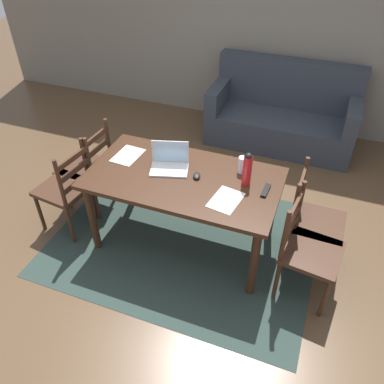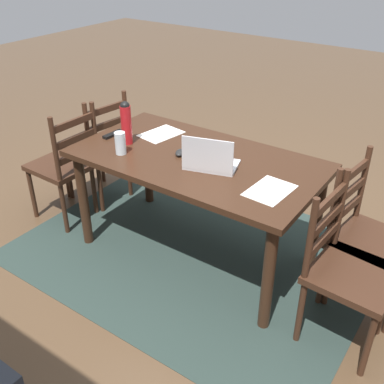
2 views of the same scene
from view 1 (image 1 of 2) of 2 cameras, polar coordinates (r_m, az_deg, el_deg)
ground_plane at (r=3.80m, az=-1.11°, el=-7.04°), size 14.00×14.00×0.00m
area_rug at (r=3.80m, az=-1.11°, el=-7.01°), size 2.43×1.86×0.01m
wall_back at (r=5.36m, az=10.07°, el=23.50°), size 8.00×0.12×2.70m
dining_table at (r=3.35m, az=-1.25°, el=0.94°), size 1.63×0.88×0.77m
chair_right_near at (r=3.21m, az=16.42°, el=-8.10°), size 0.49×0.49×0.95m
chair_right_far at (r=3.47m, az=17.19°, el=-4.09°), size 0.45×0.45×0.95m
chair_left_far at (r=4.05m, az=-14.96°, el=3.42°), size 0.47×0.47×0.95m
chair_left_near at (r=3.83m, az=-17.77°, el=0.48°), size 0.49×0.49×0.95m
couch at (r=5.21m, az=12.98°, el=10.80°), size 1.80×0.80×1.00m
laptop at (r=3.38m, az=-3.26°, el=4.46°), size 0.37×0.30×0.23m
water_bottle at (r=3.15m, az=8.07°, el=3.42°), size 0.07×0.07×0.30m
drinking_glass at (r=3.33m, az=7.33°, el=3.94°), size 0.07×0.07×0.15m
computer_mouse at (r=3.28m, az=0.68°, el=2.41°), size 0.09×0.11×0.03m
tv_remote at (r=3.18m, az=10.69°, el=0.21°), size 0.05×0.17×0.02m
paper_stack_left at (r=3.06m, az=4.96°, el=-1.15°), size 0.25×0.33×0.00m
paper_stack_right at (r=3.60m, az=-9.33°, el=5.30°), size 0.23×0.31×0.00m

